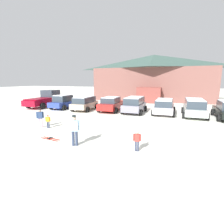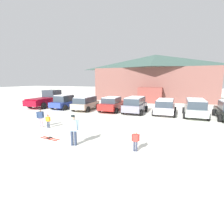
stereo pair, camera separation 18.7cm
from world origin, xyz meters
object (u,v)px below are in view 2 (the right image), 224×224
Objects in this scene: parked_grey_wagon at (135,104)px; pickup_truck at (48,99)px; skier_teen_in_navy_coat at (40,117)px; parked_white_suv at (165,106)px; pair_of_skis at (50,138)px; skier_child_in_red_jacket at (135,140)px; parked_silver_wagon at (195,107)px; skier_adult_in_blue_parka at (73,128)px; parked_beige_suv at (86,103)px; skier_child_in_orange_jacket at (48,120)px; parked_red_sedan at (112,104)px; parked_blue_hatchback at (65,102)px; ski_lodge at (154,77)px.

pickup_truck is at bearing 177.86° from parked_grey_wagon.
parked_grey_wagon is 9.75m from skier_teen_in_navy_coat.
pair_of_skis is (-5.76, -10.49, -0.83)m from parked_white_suv.
skier_child_in_red_jacket is at bearing 0.44° from pair_of_skis.
parked_silver_wagon is at bearing 72.20° from skier_child_in_red_jacket.
parked_white_suv is 15.19m from pickup_truck.
skier_adult_in_blue_parka is at bearing -109.16° from parked_white_suv.
parked_beige_suv is 0.98× the size of parked_white_suv.
pickup_truck is (-15.19, 0.14, 0.14)m from parked_white_suv.
skier_child_in_orange_jacket is at bearing 148.16° from skier_adult_in_blue_parka.
parked_grey_wagon is 4.22× the size of skier_child_in_orange_jacket.
parked_silver_wagon is at bearing 58.51° from skier_adult_in_blue_parka.
parked_silver_wagon is (8.60, -0.02, 0.09)m from parked_red_sedan.
parked_blue_hatchback reaches higher than skier_child_in_orange_jacket.
skier_child_in_orange_jacket is at bearing -101.71° from parked_red_sedan.
parked_red_sedan is 8.60m from parked_silver_wagon.
pickup_truck reaches higher than parked_grey_wagon.
parked_grey_wagon reaches higher than skier_child_in_orange_jacket.
skier_teen_in_navy_coat is at bearing -174.31° from skier_child_in_orange_jacket.
parked_beige_suv is at bearing 99.88° from skier_child_in_orange_jacket.
parked_white_suv reaches higher than pair_of_skis.
pickup_truck reaches higher than skier_teen_in_navy_coat.
parked_silver_wagon is 13.34m from skier_child_in_orange_jacket.
skier_teen_in_navy_coat is 1.02× the size of pair_of_skis.
skier_child_in_red_jacket is (7.68, -1.84, -0.20)m from skier_teen_in_navy_coat.
parked_blue_hatchback is 9.17m from skier_child_in_orange_jacket.
skier_teen_in_navy_coat is at bearing -102.82° from ski_lodge.
parked_red_sedan is 8.82m from skier_teen_in_navy_coat.
parked_silver_wagon is at bearing 39.11° from skier_child_in_orange_jacket.
skier_child_in_orange_jacket is (1.38, -7.89, -0.31)m from parked_beige_suv.
parked_grey_wagon is 0.88× the size of parked_silver_wagon.
parked_grey_wagon is at bearing 86.08° from skier_adult_in_blue_parka.
pickup_truck reaches higher than parked_red_sedan.
parked_silver_wagon reaches higher than parked_beige_suv.
pair_of_skis is at bearing -48.41° from pickup_truck.
skier_teen_in_navy_coat is (-5.13, -8.30, -0.13)m from parked_grey_wagon.
skier_child_in_red_jacket is at bearing 7.50° from skier_adult_in_blue_parka.
parked_beige_suv is 7.99m from skier_teen_in_navy_coat.
parked_silver_wagon is 3.37× the size of skier_teen_in_navy_coat.
parked_red_sedan is at bearing -178.91° from parked_white_suv.
skier_child_in_orange_jacket is 0.94× the size of skier_child_in_red_jacket.
skier_child_in_red_jacket is at bearing -62.91° from parked_red_sedan.
skier_teen_in_navy_coat is (3.78, -8.09, -0.05)m from parked_blue_hatchback.
parked_red_sedan is 0.96× the size of parked_silver_wagon.
parked_blue_hatchback is 13.21m from skier_adult_in_blue_parka.
pickup_truck is (-9.39, 0.25, 0.17)m from parked_red_sedan.
parked_red_sedan is 0.75× the size of pickup_truck.
parked_blue_hatchback reaches higher than skier_child_in_red_jacket.
ski_lodge is at bearing 88.42° from skier_adult_in_blue_parka.
skier_adult_in_blue_parka is at bearing -11.17° from pair_of_skis.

